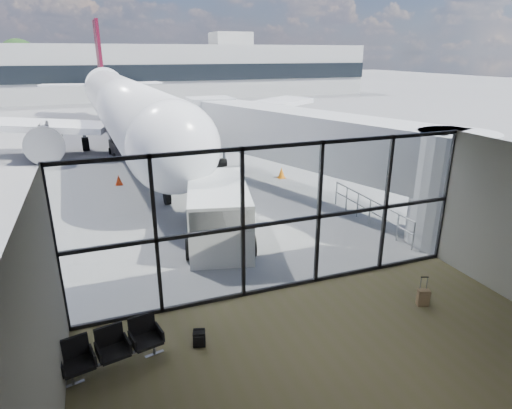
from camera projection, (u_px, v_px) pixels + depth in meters
ground at (138, 117)px, 48.39m from camera, size 220.00×220.00×0.00m
lounge_shell at (386, 289)px, 8.00m from camera, size 12.02×8.01×4.51m
glass_curtain_wall at (282, 220)px, 12.37m from camera, size 12.10×0.12×4.50m
jet_bridge at (317, 144)px, 20.06m from camera, size 8.00×16.50×4.33m
apron_railing at (370, 208)px, 17.83m from camera, size 0.06×5.46×1.11m
far_terminal at (117, 71)px, 66.16m from camera, size 80.00×12.20×11.00m
tree_5 at (19, 59)px, 69.66m from camera, size 6.27×6.27×9.03m
seating_row at (112, 346)px, 9.69m from camera, size 2.25×1.06×1.00m
backpack at (199, 339)px, 10.47m from camera, size 0.34×0.33×0.44m
suitcase at (423, 298)px, 12.14m from camera, size 0.37×0.31×0.88m
airliner at (122, 105)px, 32.47m from camera, size 34.08×39.48×10.17m
service_van at (218, 213)px, 16.13m from camera, size 3.30×5.38×2.18m
belt_loader at (122, 148)px, 29.76m from camera, size 1.77×3.85×1.72m
traffic_cone_a at (119, 180)px, 23.34m from camera, size 0.39×0.39×0.56m
traffic_cone_b at (159, 165)px, 26.23m from camera, size 0.43×0.43×0.62m
traffic_cone_c at (281, 173)px, 24.61m from camera, size 0.44×0.44×0.62m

